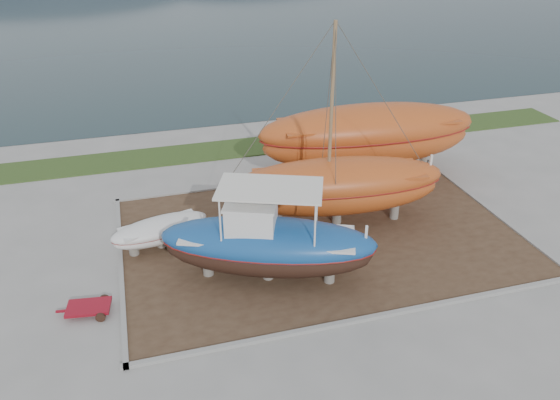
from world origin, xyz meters
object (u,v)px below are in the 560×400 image
object	(u,v)px
blue_caique	(268,234)
orange_bare_hull	(367,142)
white_dinghy	(161,233)
orange_sailboat	(342,130)
red_trailer	(89,309)

from	to	relation	value
blue_caique	orange_bare_hull	distance (m)	11.26
white_dinghy	orange_sailboat	size ratio (longest dim) A/B	0.44
blue_caique	orange_sailboat	bearing A→B (deg)	59.94
blue_caique	orange_sailboat	xyz separation A→B (m)	(4.39, 3.47, 2.68)
orange_sailboat	orange_bare_hull	distance (m)	6.38
orange_sailboat	orange_bare_hull	size ratio (longest dim) A/B	0.81
blue_caique	white_dinghy	distance (m)	5.63
blue_caique	orange_bare_hull	xyz separation A→B (m)	(7.90, 8.02, -0.07)
orange_bare_hull	orange_sailboat	bearing A→B (deg)	-124.22
orange_bare_hull	white_dinghy	bearing A→B (deg)	-156.58
orange_sailboat	red_trailer	distance (m)	12.95
orange_sailboat	blue_caique	bearing A→B (deg)	-134.63
blue_caique	red_trailer	xyz separation A→B (m)	(-7.11, -0.23, -1.99)
white_dinghy	red_trailer	xyz separation A→B (m)	(-3.10, -3.90, -0.56)
orange_bare_hull	red_trailer	world-z (taller)	orange_bare_hull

